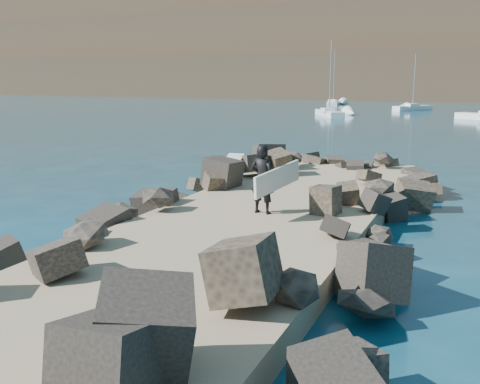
{
  "coord_description": "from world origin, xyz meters",
  "views": [
    {
      "loc": [
        5.43,
        -13.12,
        4.34
      ],
      "look_at": [
        0.0,
        -1.0,
        1.5
      ],
      "focal_mm": 40.0,
      "sensor_mm": 36.0,
      "label": 1
    }
  ],
  "objects": [
    {
      "name": "sailboat_e",
      "position": [
        -16.79,
        73.68,
        0.35
      ],
      "size": [
        3.02,
        7.69,
        9.01
      ],
      "color": "white",
      "rests_on": "ground"
    },
    {
      "name": "surfboard_resting",
      "position": [
        -2.94,
        4.55,
        1.04
      ],
      "size": [
        1.07,
        2.56,
        0.08
      ],
      "primitive_type": "cube",
      "rotation": [
        0.0,
        0.0,
        0.18
      ],
      "color": "silver",
      "rests_on": "riprap_left"
    },
    {
      "name": "riprap_right",
      "position": [
        2.9,
        -1.5,
        0.5
      ],
      "size": [
        2.6,
        22.0,
        1.0
      ],
      "primitive_type": "cube",
      "color": "black",
      "rests_on": "ground"
    },
    {
      "name": "jetty",
      "position": [
        0.0,
        -2.0,
        0.3
      ],
      "size": [
        6.0,
        26.0,
        0.6
      ],
      "primitive_type": "cube",
      "color": "#8C7759",
      "rests_on": "ground"
    },
    {
      "name": "sailboat_b",
      "position": [
        -3.2,
        63.87,
        0.35
      ],
      "size": [
        4.81,
        5.97,
        7.72
      ],
      "color": "white",
      "rests_on": "ground"
    },
    {
      "name": "riprap_left",
      "position": [
        -2.9,
        -1.5,
        0.5
      ],
      "size": [
        2.6,
        22.0,
        1.0
      ],
      "primitive_type": "cube",
      "color": "black",
      "rests_on": "ground"
    },
    {
      "name": "ground",
      "position": [
        0.0,
        0.0,
        0.0
      ],
      "size": [
        800.0,
        800.0,
        0.0
      ],
      "primitive_type": "plane",
      "color": "#0F384C",
      "rests_on": "ground"
    },
    {
      "name": "surfer_with_board",
      "position": [
        0.08,
        0.51,
        1.58
      ],
      "size": [
        1.05,
        2.39,
        1.95
      ],
      "color": "black",
      "rests_on": "jetty"
    },
    {
      "name": "sailboat_a",
      "position": [
        -10.71,
        48.24,
        0.35
      ],
      "size": [
        4.98,
        7.02,
        8.67
      ],
      "color": "white",
      "rests_on": "ground"
    }
  ]
}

